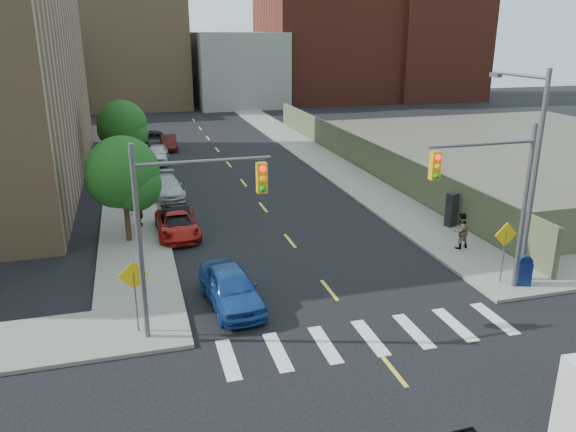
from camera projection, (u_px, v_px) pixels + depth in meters
ground at (423, 408)px, 16.24m from camera, size 160.00×160.00×0.00m
sidewalk_nw at (128, 146)px, 52.09m from camera, size 3.50×73.00×0.15m
sidewalk_ne at (289, 138)px, 56.10m from camera, size 3.50×73.00×0.15m
fence_north at (359, 152)px, 43.88m from camera, size 0.12×44.00×2.50m
gravel_lot at (538, 150)px, 50.85m from camera, size 36.00×42.00×0.06m
bg_bldg_west at (8, 65)px, 72.55m from camera, size 14.00×18.00×12.00m
bg_bldg_midwest at (134, 51)px, 78.03m from camera, size 14.00×16.00×15.00m
bg_bldg_center at (236, 69)px, 80.61m from camera, size 12.00×16.00×10.00m
bg_bldg_east at (324, 46)px, 85.11m from camera, size 18.00×18.00×16.00m
bg_bldg_fareast at (426, 39)px, 87.10m from camera, size 14.00×16.00×18.00m
smokestack at (451, 5)px, 86.55m from camera, size 1.80×1.80×28.00m
signal_nw at (184, 214)px, 18.74m from camera, size 4.59×0.30×7.00m
signal_ne at (494, 188)px, 21.83m from camera, size 4.59×0.30×7.00m
streetlight_ne at (530, 162)px, 23.00m from camera, size 0.25×3.70×9.00m
warn_sign_nw at (134, 284)px, 19.53m from camera, size 1.06×0.06×2.83m
warn_sign_ne at (505, 241)px, 23.40m from camera, size 1.06×0.06×2.83m
warn_sign_midwest at (129, 185)px, 31.85m from camera, size 1.06×0.06×2.83m
tree_west_near at (123, 177)px, 27.72m from camera, size 3.66×3.64×5.52m
tree_west_far at (122, 128)px, 41.41m from camera, size 3.66×3.64×5.52m
parked_car_blue at (231, 288)px, 22.01m from camera, size 2.29×4.72×1.55m
parked_car_black at (176, 220)px, 30.14m from camera, size 1.80×4.23×1.36m
parked_car_red at (177, 224)px, 29.58m from camera, size 2.19×4.61×1.27m
parked_car_silver at (167, 187)px, 36.43m from camera, size 2.18×4.78×1.36m
parked_car_white at (157, 154)px, 45.77m from camera, size 2.11×4.44×1.47m
parked_car_maroon at (169, 143)px, 50.82m from camera, size 1.38×3.89×1.28m
parked_car_grey at (153, 139)px, 52.28m from camera, size 2.41×4.93×1.35m
mailbox at (525, 271)px, 23.52m from camera, size 0.65×0.58×1.32m
payphone at (452, 210)px, 30.52m from camera, size 0.66×0.59×1.85m
pedestrian_west at (140, 210)px, 30.64m from camera, size 0.42×0.64×1.74m
pedestrian_east at (460, 231)px, 27.41m from camera, size 0.98×0.82×1.80m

